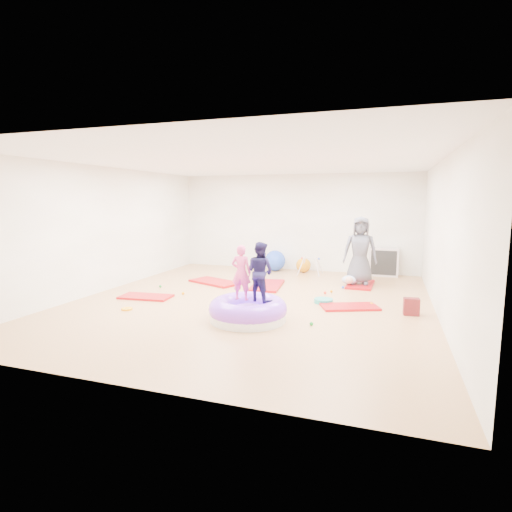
% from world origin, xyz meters
% --- Properties ---
extents(room, '(7.01, 8.01, 2.81)m').
position_xyz_m(room, '(0.00, 0.00, 1.40)').
color(room, tan).
rests_on(room, ground).
extents(gym_mat_front_left, '(1.12, 0.64, 0.04)m').
position_xyz_m(gym_mat_front_left, '(-2.23, -0.42, 0.02)').
color(gym_mat_front_left, red).
rests_on(gym_mat_front_left, ground).
extents(gym_mat_mid_left, '(1.43, 1.08, 0.05)m').
position_xyz_m(gym_mat_mid_left, '(-1.46, 1.43, 0.03)').
color(gym_mat_mid_left, red).
rests_on(gym_mat_mid_left, ground).
extents(gym_mat_center_back, '(0.80, 1.39, 0.06)m').
position_xyz_m(gym_mat_center_back, '(-0.11, 1.46, 0.03)').
color(gym_mat_center_back, red).
rests_on(gym_mat_center_back, ground).
extents(gym_mat_right, '(1.19, 0.90, 0.04)m').
position_xyz_m(gym_mat_right, '(1.96, 0.13, 0.02)').
color(gym_mat_right, red).
rests_on(gym_mat_right, ground).
extents(gym_mat_rear_right, '(0.63, 1.20, 0.05)m').
position_xyz_m(gym_mat_rear_right, '(2.01, 2.31, 0.02)').
color(gym_mat_rear_right, red).
rests_on(gym_mat_rear_right, ground).
extents(inflatable_cushion, '(1.35, 1.35, 0.43)m').
position_xyz_m(inflatable_cushion, '(0.37, -1.24, 0.17)').
color(inflatable_cushion, white).
rests_on(inflatable_cushion, ground).
extents(child_pink, '(0.36, 0.24, 0.96)m').
position_xyz_m(child_pink, '(0.23, -1.18, 0.87)').
color(child_pink, '#F24689').
rests_on(child_pink, inflatable_cushion).
extents(child_navy, '(0.60, 0.54, 1.02)m').
position_xyz_m(child_navy, '(0.56, -1.16, 0.90)').
color(child_navy, '#1B1542').
rests_on(child_navy, inflatable_cushion).
extents(adult_caregiver, '(0.84, 0.58, 1.62)m').
position_xyz_m(adult_caregiver, '(1.97, 2.27, 0.86)').
color(adult_caregiver, '#454652').
rests_on(adult_caregiver, gym_mat_rear_right).
extents(infant, '(0.38, 0.38, 0.22)m').
position_xyz_m(infant, '(1.77, 2.09, 0.16)').
color(infant, '#ACBADD').
rests_on(infant, gym_mat_rear_right).
extents(ball_pit_balls, '(4.88, 3.07, 0.06)m').
position_xyz_m(ball_pit_balls, '(0.24, 0.72, 0.03)').
color(ball_pit_balls, '#F49C00').
rests_on(ball_pit_balls, ground).
extents(exercise_ball_blue, '(0.60, 0.60, 0.60)m').
position_xyz_m(exercise_ball_blue, '(-0.51, 3.59, 0.30)').
color(exercise_ball_blue, blue).
rests_on(exercise_ball_blue, ground).
extents(exercise_ball_orange, '(0.42, 0.42, 0.42)m').
position_xyz_m(exercise_ball_orange, '(0.33, 3.60, 0.21)').
color(exercise_ball_orange, orange).
rests_on(exercise_ball_orange, ground).
extents(infant_play_gym, '(0.63, 0.60, 0.48)m').
position_xyz_m(infant_play_gym, '(0.59, 3.23, 0.32)').
color(infant_play_gym, beige).
rests_on(infant_play_gym, ground).
extents(cube_shelf, '(0.77, 0.38, 0.77)m').
position_xyz_m(cube_shelf, '(2.51, 3.79, 0.38)').
color(cube_shelf, beige).
rests_on(cube_shelf, ground).
extents(balance_disc, '(0.38, 0.38, 0.08)m').
position_xyz_m(balance_disc, '(1.42, 0.36, 0.04)').
color(balance_disc, teal).
rests_on(balance_disc, ground).
extents(backpack, '(0.28, 0.19, 0.31)m').
position_xyz_m(backpack, '(3.05, -0.00, 0.16)').
color(backpack, maroon).
rests_on(backpack, ground).
extents(yellow_toy, '(0.21, 0.21, 0.03)m').
position_xyz_m(yellow_toy, '(-2.03, -1.34, 0.02)').
color(yellow_toy, '#F49C00').
rests_on(yellow_toy, ground).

